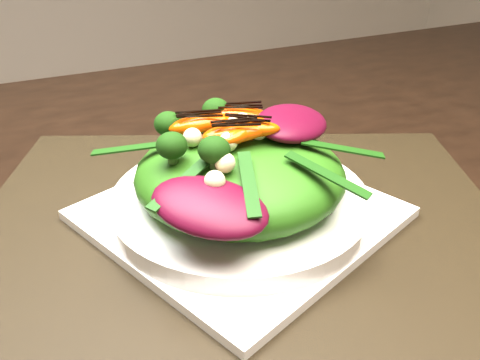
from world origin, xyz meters
name	(u,v)px	position (x,y,z in m)	size (l,w,h in m)	color
dining_table	(403,143)	(0.00, 0.00, 0.73)	(1.60, 0.90, 0.75)	black
placemat	(240,219)	(-0.30, -0.11, 0.75)	(0.53, 0.40, 0.00)	black
plate_base	(240,213)	(-0.30, -0.11, 0.76)	(0.25, 0.25, 0.01)	white
salad_bowl	(240,201)	(-0.30, -0.11, 0.77)	(0.25, 0.25, 0.02)	white
lettuce_mound	(240,173)	(-0.30, -0.11, 0.80)	(0.20, 0.20, 0.07)	#2A5E11
radicchio_leaf	(292,123)	(-0.24, -0.10, 0.84)	(0.10, 0.06, 0.02)	#400618
orange_segment	(215,128)	(-0.32, -0.08, 0.85)	(0.06, 0.02, 0.02)	#DE3A03
broccoli_floret	(175,124)	(-0.35, -0.07, 0.85)	(0.04, 0.04, 0.04)	black
macadamia_nut	(284,153)	(-0.28, -0.15, 0.84)	(0.02, 0.02, 0.02)	#F9F5B0
balsamic_drizzle	(214,119)	(-0.32, -0.08, 0.85)	(0.04, 0.00, 0.00)	black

